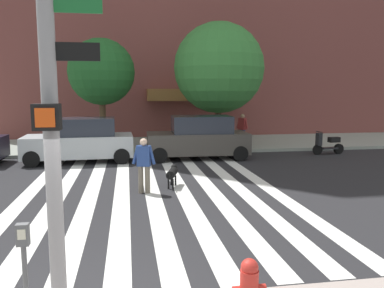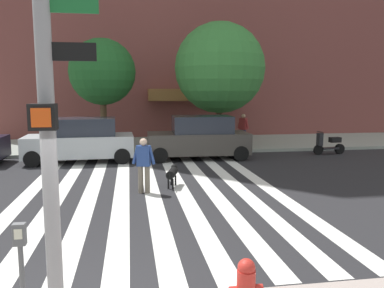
{
  "view_description": "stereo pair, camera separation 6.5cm",
  "coord_description": "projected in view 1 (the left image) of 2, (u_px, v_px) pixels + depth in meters",
  "views": [
    {
      "loc": [
        0.65,
        -5.13,
        3.03
      ],
      "look_at": [
        2.67,
        7.0,
        1.32
      ],
      "focal_mm": 36.41,
      "sensor_mm": 36.0,
      "label": 1
    },
    {
      "loc": [
        0.71,
        -5.14,
        3.03
      ],
      "look_at": [
        2.67,
        7.0,
        1.32
      ],
      "focal_mm": 36.41,
      "sensor_mm": 36.0,
      "label": 2
    }
  ],
  "objects": [
    {
      "name": "crosswalk_stripes",
      "position": [
        152.0,
        190.0,
        11.88
      ],
      "size": [
        7.65,
        12.37,
        0.01
      ],
      "color": "silver",
      "rests_on": "ground_plane"
    },
    {
      "name": "dog_on_leash",
      "position": [
        172.0,
        173.0,
        12.24
      ],
      "size": [
        0.47,
        1.12,
        0.65
      ],
      "color": "black",
      "rests_on": "ground_plane"
    },
    {
      "name": "pedestrian_bystander",
      "position": [
        242.0,
        128.0,
        20.45
      ],
      "size": [
        0.51,
        0.6,
        1.64
      ],
      "color": "#282D4C",
      "rests_on": "sidewalk_far"
    },
    {
      "name": "sidewalk_far",
      "position": [
        116.0,
        145.0,
        20.91
      ],
      "size": [
        80.0,
        6.0,
        0.15
      ],
      "primitive_type": "cube",
      "color": "gray",
      "rests_on": "ground_plane"
    },
    {
      "name": "parked_car_behind_first",
      "position": [
        80.0,
        141.0,
        16.44
      ],
      "size": [
        4.51,
        2.07,
        1.86
      ],
      "color": "#B1B8BA",
      "rests_on": "ground_plane"
    },
    {
      "name": "street_tree_middle",
      "position": [
        219.0,
        68.0,
        19.49
      ],
      "size": [
        4.53,
        4.53,
        6.25
      ],
      "color": "#4C3823",
      "rests_on": "sidewalk_far"
    },
    {
      "name": "parking_meter_curbside",
      "position": [
        24.0,
        263.0,
        4.53
      ],
      "size": [
        0.14,
        0.11,
        1.36
      ],
      "color": "#515456",
      "rests_on": "sidewalk_near"
    },
    {
      "name": "street_tree_nearest",
      "position": [
        101.0,
        72.0,
        19.34
      ],
      "size": [
        3.31,
        3.31,
        5.44
      ],
      "color": "#4C3823",
      "rests_on": "sidewalk_far"
    },
    {
      "name": "parked_scooter",
      "position": [
        328.0,
        144.0,
        18.45
      ],
      "size": [
        1.63,
        0.51,
        1.11
      ],
      "color": "black",
      "rests_on": "ground_plane"
    },
    {
      "name": "fire_hydrant",
      "position": [
        249.0,
        288.0,
        4.98
      ],
      "size": [
        0.44,
        0.32,
        0.76
      ],
      "color": "red",
      "rests_on": "sidewalk_near"
    },
    {
      "name": "pedestrian_dog_walker",
      "position": [
        144.0,
        162.0,
        11.41
      ],
      "size": [
        0.7,
        0.33,
        1.64
      ],
      "color": "#6B6051",
      "rests_on": "ground_plane"
    },
    {
      "name": "traffic_light_pole",
      "position": [
        47.0,
        44.0,
        4.15
      ],
      "size": [
        0.74,
        0.46,
        5.8
      ],
      "color": "gray",
      "rests_on": "sidewalk_near"
    },
    {
      "name": "parked_car_third_in_line",
      "position": [
        199.0,
        138.0,
        17.26
      ],
      "size": [
        4.48,
        2.06,
        1.9
      ],
      "color": "#3D3934",
      "rests_on": "ground_plane"
    },
    {
      "name": "ground_plane",
      "position": [
        107.0,
        192.0,
        11.66
      ],
      "size": [
        160.0,
        160.0,
        0.0
      ],
      "primitive_type": "plane",
      "color": "#232326"
    }
  ]
}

